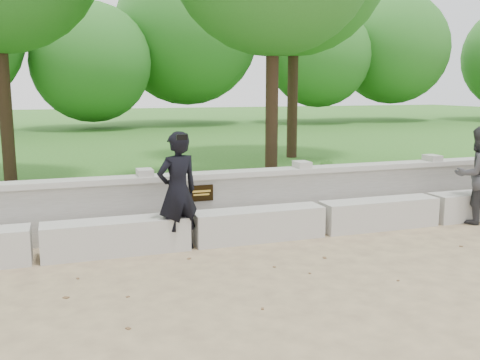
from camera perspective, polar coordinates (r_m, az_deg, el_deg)
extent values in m
plane|color=tan|center=(5.74, -0.60, -12.27)|extent=(80.00, 80.00, 0.00)
cube|color=#295A18|center=(19.23, -13.86, 3.48)|extent=(40.00, 22.00, 0.25)
cube|color=beige|center=(7.24, -13.01, -5.91)|extent=(1.90, 0.45, 0.45)
cube|color=beige|center=(7.69, 2.03, -4.74)|extent=(1.90, 0.45, 0.45)
cube|color=beige|center=(8.59, 14.61, -3.50)|extent=(1.90, 0.45, 0.45)
cube|color=#B9B6AF|center=(8.02, -6.47, -2.82)|extent=(12.50, 0.25, 0.82)
cube|color=beige|center=(7.93, -6.53, 0.35)|extent=(12.50, 0.35, 0.08)
cube|color=black|center=(7.91, -4.15, -1.41)|extent=(0.36, 0.02, 0.24)
imported|color=black|center=(7.13, -6.67, -1.21)|extent=(0.67, 0.53, 1.60)
cube|color=black|center=(6.72, -6.22, 4.55)|extent=(0.14, 0.06, 0.07)
imported|color=#37373B|center=(9.32, 24.00, 0.48)|extent=(0.85, 0.71, 1.56)
cylinder|color=#382619|center=(11.77, -23.87, 8.95)|extent=(0.26, 0.26, 3.79)
cylinder|color=#382619|center=(10.65, 3.43, 9.53)|extent=(0.25, 0.25, 3.71)
cylinder|color=#382619|center=(14.79, 5.65, 10.59)|extent=(0.29, 0.29, 4.23)
imported|color=#366E25|center=(10.01, 9.23, 0.42)|extent=(0.38, 0.41, 0.59)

